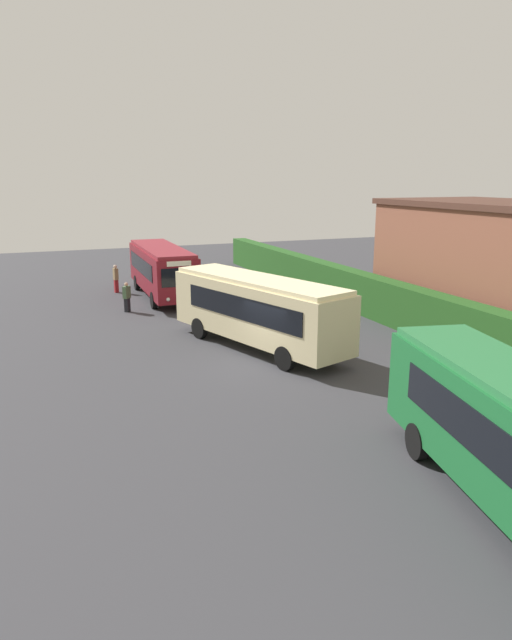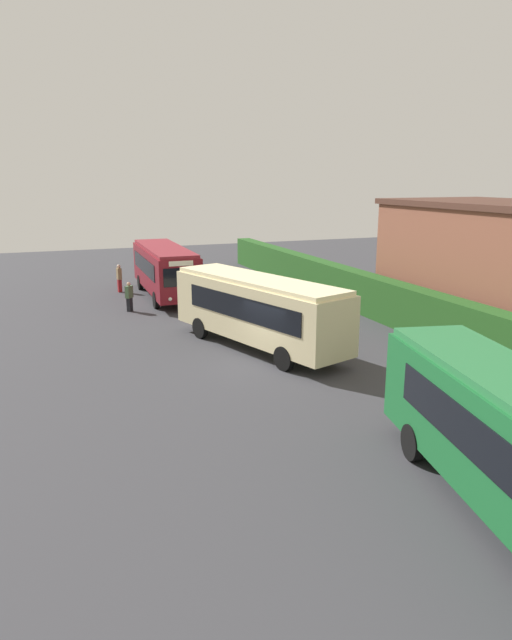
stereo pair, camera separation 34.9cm
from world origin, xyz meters
name	(u,v)px [view 2 (the right image)]	position (x,y,z in m)	size (l,w,h in m)	color
ground_plane	(262,364)	(0.00, 0.00, 0.00)	(84.79, 84.79, 0.00)	#38383D
bus_maroon	(165,268)	(-14.92, -0.85, 1.87)	(10.10, 2.71, 3.26)	maroon
bus_cream	(258,308)	(-2.24, 0.66, 1.86)	(10.01, 5.31, 3.23)	beige
person_left	(119,277)	(-17.59, -3.40, 1.00)	(0.44, 0.33, 1.87)	maroon
person_center	(129,296)	(-11.62, -3.65, 0.90)	(0.50, 0.50, 1.71)	black
hedge_row	(440,320)	(0.00, 8.88, 1.12)	(54.39, 1.10, 2.24)	#24531D
depot_building	(495,264)	(-1.90, 13.62, 3.19)	(11.64, 7.32, 6.36)	brown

